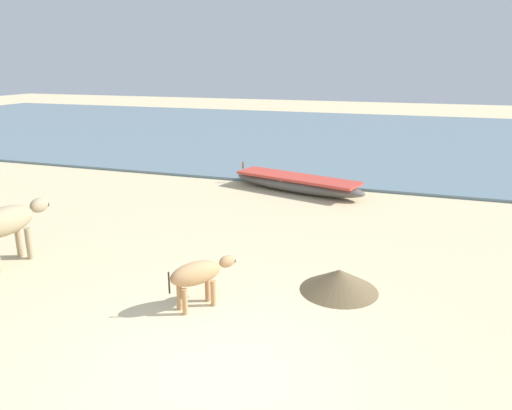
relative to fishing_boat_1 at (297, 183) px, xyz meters
The scene contains 6 objects.
ground 8.17m from the fishing_boat_1, 82.07° to the right, with size 80.00×80.00×0.00m, color beige.
sea_water 10.67m from the fishing_boat_1, 83.94° to the left, with size 60.00×20.00×0.08m, color slate.
fishing_boat_1 is the anchor object (origin of this frame).
cow_adult_dun 7.29m from the fishing_boat_1, 119.07° to the right, with size 0.56×1.60×1.04m.
calf_near_tan 6.75m from the fishing_boat_1, 87.86° to the right, with size 0.80×0.97×0.70m.
debris_pile_0 5.95m from the fishing_boat_1, 69.61° to the right, with size 1.21×1.21×0.35m, color brown.
Camera 1 is at (1.92, -4.33, 3.40)m, focal length 33.88 mm.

